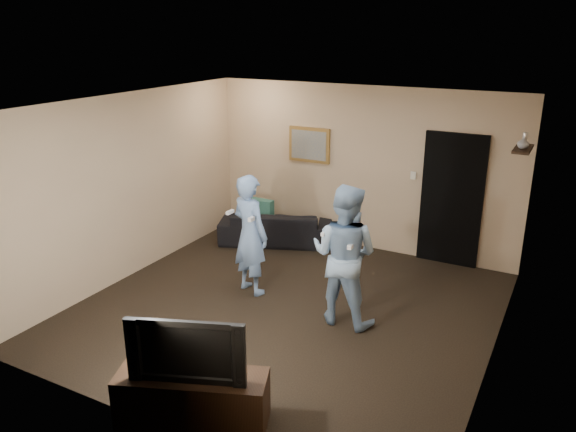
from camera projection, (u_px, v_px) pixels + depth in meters
The scene contains 19 objects.
ground at pixel (286, 309), 7.20m from camera, with size 5.00×5.00×0.00m, color black.
ceiling at pixel (286, 105), 6.36m from camera, with size 5.00×5.00×0.04m, color silver.
wall_back at pixel (361, 169), 8.87m from camera, with size 5.00×0.04×2.60m, color tan.
wall_front at pixel (145, 297), 4.69m from camera, with size 5.00×0.04×2.60m, color tan.
wall_left at pixel (130, 186), 7.89m from camera, with size 0.04×5.00×2.60m, color tan.
wall_right at pixel (504, 250), 5.67m from camera, with size 0.04×5.00×2.60m, color tan.
sofa at pixel (276, 227), 9.34m from camera, with size 1.85×0.72×0.54m, color black.
throw_pillow at pixel (261, 212), 9.40m from camera, with size 0.45×0.14×0.45m, color #1A4F46.
painting_frame at pixel (309, 145), 9.15m from camera, with size 0.72×0.05×0.57m, color olive.
painting_canvas at pixel (309, 145), 9.13m from camera, with size 0.62×0.01×0.47m, color slate.
doorway at pixel (451, 200), 8.29m from camera, with size 0.90×0.06×2.00m, color black.
light_switch at pixel (413, 175), 8.47m from camera, with size 0.08×0.02×0.12m, color silver.
wall_shelf at pixel (523, 149), 7.00m from camera, with size 0.20×0.60×0.03m, color black.
shelf_vase at pixel (523, 143), 6.92m from camera, with size 0.14×0.14×0.15m, color #A8A8AC.
shelf_figurine at pixel (525, 140), 7.01m from camera, with size 0.06×0.06×0.18m, color silver.
tv_console at pixel (193, 398), 5.08m from camera, with size 1.36×0.44×0.49m, color black.
television at pixel (189, 346), 4.91m from camera, with size 1.05×0.14×0.60m, color black.
wii_player_left at pixel (250, 235), 7.44m from camera, with size 0.69×0.57×1.64m.
wii_player_right at pixel (344, 255), 6.66m from camera, with size 0.87×0.69×1.74m.
Camera 1 is at (3.04, -5.66, 3.46)m, focal length 35.00 mm.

